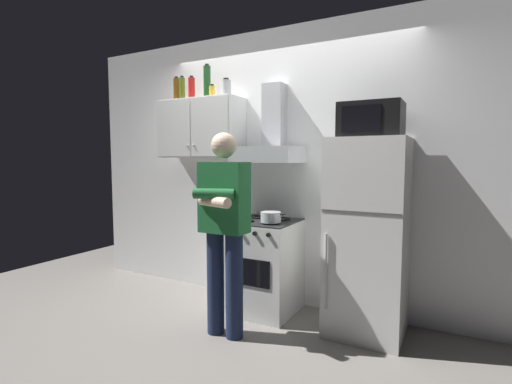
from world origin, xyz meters
The scene contains 15 objects.
ground_plane centered at (0.00, 0.00, 0.00)m, with size 7.00×7.00×0.00m, color slate.
back_wall_tiled centered at (0.00, 0.60, 1.35)m, with size 4.80×0.10×2.70m, color white.
upper_cabinet centered at (-0.85, 0.37, 1.75)m, with size 0.90×0.37×0.60m.
stove_oven centered at (-0.05, 0.25, 0.43)m, with size 0.60×0.62×0.87m.
range_hood centered at (-0.05, 0.38, 1.60)m, with size 0.60×0.44×0.75m.
refrigerator centered at (0.90, 0.25, 0.80)m, with size 0.60×0.62×1.60m.
microwave centered at (0.90, 0.27, 1.74)m, with size 0.48×0.37×0.28m.
person_standing centered at (-0.10, -0.36, 0.90)m, with size 0.38×0.33×1.64m.
cooking_pot centered at (0.08, 0.13, 0.92)m, with size 0.28×0.18×0.09m.
bottle_spice_jar centered at (-0.69, 0.36, 2.11)m, with size 0.06×0.06×0.14m.
bottle_soda_red centered at (-0.95, 0.35, 2.16)m, with size 0.07×0.07×0.24m.
bottle_olive_oil centered at (-1.09, 0.37, 2.17)m, with size 0.06×0.06×0.26m.
bottle_wine_green centered at (-0.78, 0.40, 2.22)m, with size 0.07×0.07×0.35m.
bottle_canister_steel centered at (-0.53, 0.37, 2.13)m, with size 0.10×0.10×0.18m.
bottle_beer_brown centered at (-1.18, 0.39, 2.18)m, with size 0.07×0.07×0.27m.
Camera 1 is at (1.52, -2.85, 1.43)m, focal length 26.41 mm.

